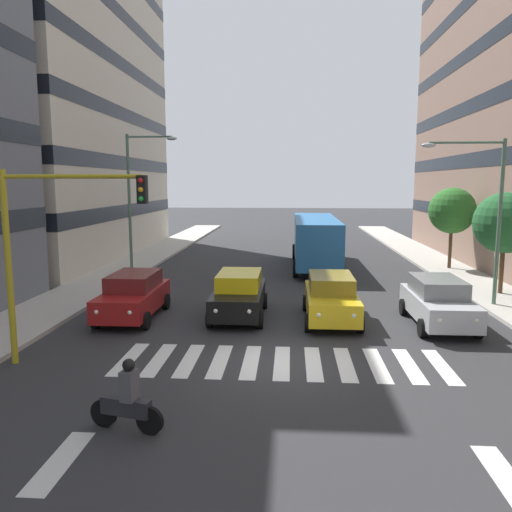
{
  "coord_description": "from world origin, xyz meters",
  "views": [
    {
      "loc": [
        -0.21,
        13.94,
        5.13
      ],
      "look_at": [
        1.3,
        -7.91,
        1.94
      ],
      "focal_mm": 35.35,
      "sensor_mm": 36.0,
      "label": 1
    }
  ],
  "objects_px": {
    "bus_behind_traffic": "(316,237)",
    "street_tree_1": "(505,223)",
    "street_lamp_left": "(486,203)",
    "street_tree_2": "(452,211)",
    "car_0": "(438,302)",
    "car_2": "(239,294)",
    "motorcycle_with_rider": "(127,401)",
    "street_lamp_right": "(137,190)",
    "car_3": "(133,295)",
    "car_1": "(331,298)",
    "traffic_light_gantry": "(47,236)"
  },
  "relations": [
    {
      "from": "bus_behind_traffic",
      "to": "street_tree_1",
      "type": "distance_m",
      "value": 11.22
    },
    {
      "from": "street_lamp_left",
      "to": "street_tree_2",
      "type": "xyz_separation_m",
      "value": [
        -1.52,
        -9.06,
        -0.82
      ]
    },
    {
      "from": "street_tree_2",
      "to": "car_0",
      "type": "bearing_deg",
      "value": 71.28
    },
    {
      "from": "car_2",
      "to": "street_tree_2",
      "type": "bearing_deg",
      "value": -135.23
    },
    {
      "from": "motorcycle_with_rider",
      "to": "street_lamp_right",
      "type": "relative_size",
      "value": 0.22
    },
    {
      "from": "car_3",
      "to": "street_lamp_left",
      "type": "distance_m",
      "value": 14.48
    },
    {
      "from": "car_0",
      "to": "street_tree_2",
      "type": "relative_size",
      "value": 0.94
    },
    {
      "from": "motorcycle_with_rider",
      "to": "car_1",
      "type": "bearing_deg",
      "value": -118.9
    },
    {
      "from": "car_2",
      "to": "street_lamp_right",
      "type": "bearing_deg",
      "value": -52.42
    },
    {
      "from": "car_3",
      "to": "street_lamp_left",
      "type": "height_order",
      "value": "street_lamp_left"
    },
    {
      "from": "car_1",
      "to": "street_lamp_left",
      "type": "distance_m",
      "value": 7.62
    },
    {
      "from": "car_1",
      "to": "street_lamp_left",
      "type": "xyz_separation_m",
      "value": [
        -6.33,
        -2.49,
        3.45
      ]
    },
    {
      "from": "car_0",
      "to": "street_lamp_left",
      "type": "bearing_deg",
      "value": -131.31
    },
    {
      "from": "car_2",
      "to": "bus_behind_traffic",
      "type": "bearing_deg",
      "value": -106.11
    },
    {
      "from": "traffic_light_gantry",
      "to": "street_tree_1",
      "type": "bearing_deg",
      "value": -148.87
    },
    {
      "from": "motorcycle_with_rider",
      "to": "traffic_light_gantry",
      "type": "height_order",
      "value": "traffic_light_gantry"
    },
    {
      "from": "traffic_light_gantry",
      "to": "street_lamp_left",
      "type": "xyz_separation_m",
      "value": [
        -14.57,
        -7.64,
        0.65
      ]
    },
    {
      "from": "street_tree_2",
      "to": "street_tree_1",
      "type": "bearing_deg",
      "value": 91.51
    },
    {
      "from": "car_1",
      "to": "street_tree_2",
      "type": "distance_m",
      "value": 14.21
    },
    {
      "from": "car_2",
      "to": "bus_behind_traffic",
      "type": "height_order",
      "value": "bus_behind_traffic"
    },
    {
      "from": "motorcycle_with_rider",
      "to": "street_lamp_left",
      "type": "height_order",
      "value": "street_lamp_left"
    },
    {
      "from": "motorcycle_with_rider",
      "to": "bus_behind_traffic",
      "type": "bearing_deg",
      "value": -102.96
    },
    {
      "from": "car_3",
      "to": "car_2",
      "type": "bearing_deg",
      "value": -173.99
    },
    {
      "from": "car_1",
      "to": "traffic_light_gantry",
      "type": "distance_m",
      "value": 10.11
    },
    {
      "from": "car_1",
      "to": "traffic_light_gantry",
      "type": "bearing_deg",
      "value": 32.02
    },
    {
      "from": "traffic_light_gantry",
      "to": "street_tree_2",
      "type": "xyz_separation_m",
      "value": [
        -16.09,
        -16.7,
        -0.16
      ]
    },
    {
      "from": "car_3",
      "to": "car_1",
      "type": "bearing_deg",
      "value": -179.12
    },
    {
      "from": "street_lamp_left",
      "to": "traffic_light_gantry",
      "type": "bearing_deg",
      "value": 27.69
    },
    {
      "from": "car_0",
      "to": "car_1",
      "type": "bearing_deg",
      "value": -5.64
    },
    {
      "from": "street_tree_2",
      "to": "bus_behind_traffic",
      "type": "bearing_deg",
      "value": -5.97
    },
    {
      "from": "street_tree_2",
      "to": "street_lamp_left",
      "type": "bearing_deg",
      "value": 80.47
    },
    {
      "from": "car_1",
      "to": "bus_behind_traffic",
      "type": "xyz_separation_m",
      "value": [
        0.0,
        -12.37,
        0.97
      ]
    },
    {
      "from": "motorcycle_with_rider",
      "to": "traffic_light_gantry",
      "type": "distance_m",
      "value": 5.84
    },
    {
      "from": "bus_behind_traffic",
      "to": "street_tree_1",
      "type": "relative_size",
      "value": 2.29
    },
    {
      "from": "bus_behind_traffic",
      "to": "street_lamp_right",
      "type": "bearing_deg",
      "value": 20.03
    },
    {
      "from": "car_2",
      "to": "bus_behind_traffic",
      "type": "relative_size",
      "value": 0.42
    },
    {
      "from": "street_lamp_left",
      "to": "street_lamp_right",
      "type": "height_order",
      "value": "street_lamp_right"
    },
    {
      "from": "bus_behind_traffic",
      "to": "traffic_light_gantry",
      "type": "height_order",
      "value": "traffic_light_gantry"
    },
    {
      "from": "street_lamp_left",
      "to": "street_lamp_right",
      "type": "relative_size",
      "value": 0.89
    },
    {
      "from": "car_0",
      "to": "street_tree_2",
      "type": "xyz_separation_m",
      "value": [
        -4.04,
        -11.92,
        2.63
      ]
    },
    {
      "from": "car_0",
      "to": "bus_behind_traffic",
      "type": "bearing_deg",
      "value": -73.37
    },
    {
      "from": "car_1",
      "to": "car_3",
      "type": "xyz_separation_m",
      "value": [
        7.49,
        0.11,
        0.0
      ]
    },
    {
      "from": "car_2",
      "to": "car_3",
      "type": "relative_size",
      "value": 1.0
    },
    {
      "from": "car_1",
      "to": "street_tree_2",
      "type": "xyz_separation_m",
      "value": [
        -7.85,
        -11.55,
        2.63
      ]
    },
    {
      "from": "car_0",
      "to": "street_tree_1",
      "type": "relative_size",
      "value": 0.97
    },
    {
      "from": "car_0",
      "to": "traffic_light_gantry",
      "type": "height_order",
      "value": "traffic_light_gantry"
    },
    {
      "from": "street_lamp_left",
      "to": "car_3",
      "type": "bearing_deg",
      "value": 10.68
    },
    {
      "from": "car_0",
      "to": "traffic_light_gantry",
      "type": "relative_size",
      "value": 0.81
    },
    {
      "from": "street_tree_1",
      "to": "street_tree_2",
      "type": "xyz_separation_m",
      "value": [
        0.18,
        -6.88,
        0.16
      ]
    },
    {
      "from": "street_tree_1",
      "to": "street_tree_2",
      "type": "height_order",
      "value": "street_tree_2"
    }
  ]
}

